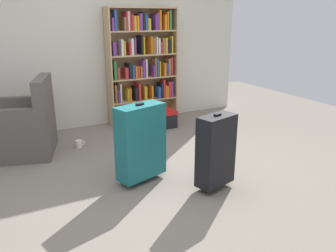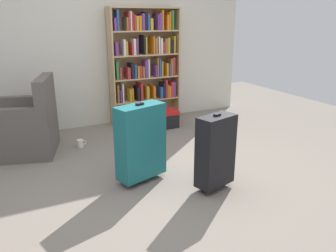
# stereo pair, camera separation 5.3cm
# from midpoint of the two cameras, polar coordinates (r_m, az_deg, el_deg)

# --- Properties ---
(ground_plane) EXTENTS (8.13, 8.13, 0.00)m
(ground_plane) POSITION_cam_midpoint_polar(r_m,az_deg,el_deg) (3.29, 0.38, -10.01)
(ground_plane) COLOR slate
(back_wall) EXTENTS (4.65, 0.10, 2.60)m
(back_wall) POSITION_cam_midpoint_polar(r_m,az_deg,el_deg) (5.02, -11.43, 14.87)
(back_wall) COLOR beige
(back_wall) RESTS_ON ground
(bookshelf) EXTENTS (1.05, 0.25, 1.68)m
(bookshelf) POSITION_cam_midpoint_polar(r_m,az_deg,el_deg) (5.08, -3.58, 10.82)
(bookshelf) COLOR tan
(bookshelf) RESTS_ON ground
(armchair) EXTENTS (0.87, 0.87, 0.90)m
(armchair) POSITION_cam_midpoint_polar(r_m,az_deg,el_deg) (4.26, -22.52, -0.17)
(armchair) COLOR #59514C
(armchair) RESTS_ON ground
(mug) EXTENTS (0.12, 0.08, 0.10)m
(mug) POSITION_cam_midpoint_polar(r_m,az_deg,el_deg) (4.32, -14.26, -2.87)
(mug) COLOR white
(mug) RESTS_ON ground
(storage_box) EXTENTS (0.45, 0.31, 0.25)m
(storage_box) POSITION_cam_midpoint_polar(r_m,az_deg,el_deg) (4.91, -0.80, 1.28)
(storage_box) COLOR black
(storage_box) RESTS_ON ground
(suitcase_black) EXTENTS (0.40, 0.27, 0.73)m
(suitcase_black) POSITION_cam_midpoint_polar(r_m,az_deg,el_deg) (3.11, 8.53, -4.21)
(suitcase_black) COLOR black
(suitcase_black) RESTS_ON ground
(suitcase_teal) EXTENTS (0.52, 0.33, 0.79)m
(suitcase_teal) POSITION_cam_midpoint_polar(r_m,az_deg,el_deg) (3.23, -4.16, -2.64)
(suitcase_teal) COLOR #19666B
(suitcase_teal) RESTS_ON ground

